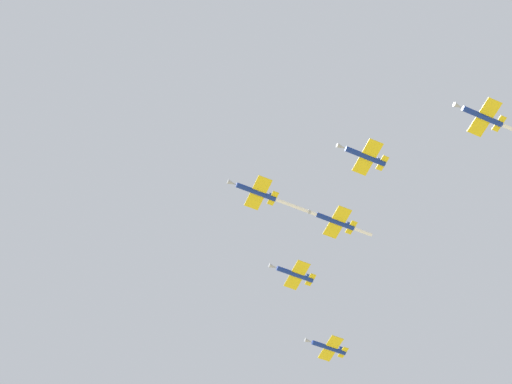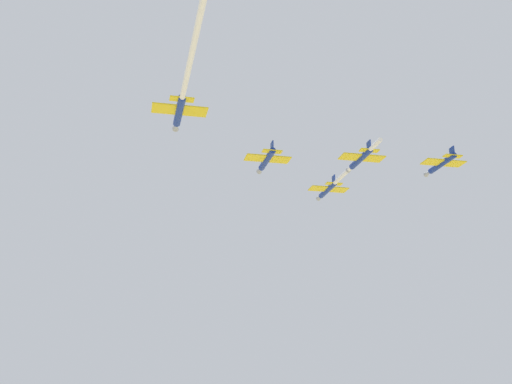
# 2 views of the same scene
# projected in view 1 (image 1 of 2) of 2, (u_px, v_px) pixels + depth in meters

# --- Properties ---
(jet_lead) EXTENTS (37.88, 16.48, 2.75)m
(jet_lead) POSITION_uv_depth(u_px,v_px,m) (284.00, 203.00, 171.77)
(jet_lead) COLOR navy
(jet_port_inner) EXTENTS (13.11, 10.07, 2.75)m
(jet_port_inner) POSITION_uv_depth(u_px,v_px,m) (364.00, 156.00, 164.02)
(jet_port_inner) COLOR navy
(jet_starboard_inner) EXTENTS (13.11, 10.07, 2.75)m
(jet_starboard_inner) POSITION_uv_depth(u_px,v_px,m) (294.00, 274.00, 184.23)
(jet_starboard_inner) COLOR navy
(jet_port_outer) EXTENTS (13.11, 10.07, 2.75)m
(jet_port_outer) POSITION_uv_depth(u_px,v_px,m) (334.00, 221.00, 174.49)
(jet_port_outer) COLOR navy
(jet_center_rear) EXTENTS (13.11, 10.07, 2.75)m
(jet_center_rear) POSITION_uv_depth(u_px,v_px,m) (328.00, 347.00, 197.28)
(jet_center_rear) COLOR navy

